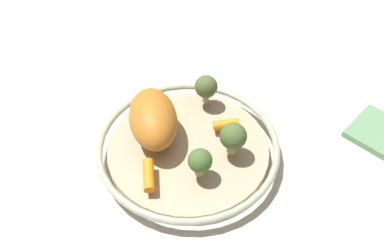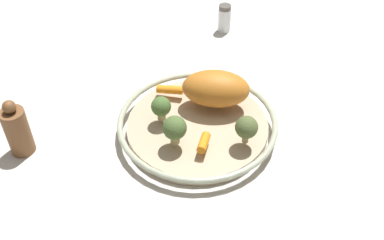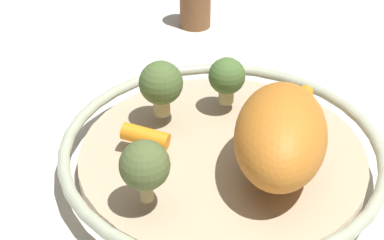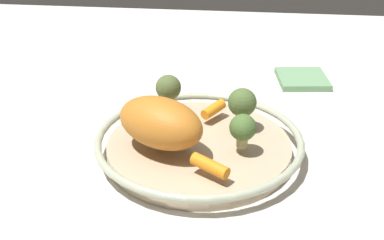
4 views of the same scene
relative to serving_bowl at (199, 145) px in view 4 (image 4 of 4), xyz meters
The scene contains 9 objects.
ground_plane 0.02m from the serving_bowl, ahead, with size 1.86×1.86×0.00m, color beige.
serving_bowl is the anchor object (origin of this frame).
roast_chicken_piece 0.09m from the serving_bowl, 33.48° to the left, with size 0.15×0.09×0.08m, color #BF6F24.
baby_carrot_right 0.09m from the serving_bowl, 102.36° to the right, with size 0.02×0.02×0.05m, color orange.
baby_carrot_left 0.11m from the serving_bowl, 104.22° to the left, with size 0.02×0.02×0.06m, color orange.
broccoli_floret_large 0.09m from the serving_bowl, 157.96° to the left, with size 0.04×0.04×0.06m.
broccoli_floret_mid 0.13m from the serving_bowl, 55.71° to the right, with size 0.05×0.05×0.06m.
broccoli_floret_edge 0.10m from the serving_bowl, 144.15° to the right, with size 0.05×0.05×0.07m.
dish_towel 0.40m from the serving_bowl, 120.32° to the right, with size 0.11×0.12×0.01m, color #669366.
Camera 4 is at (-0.07, 0.72, 0.45)m, focal length 46.03 mm.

